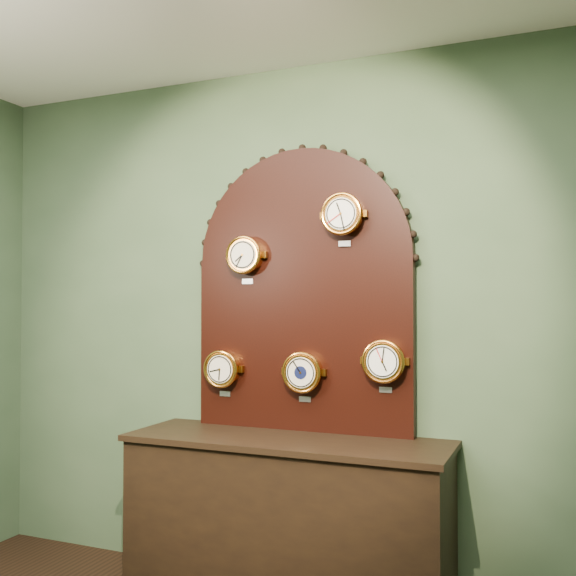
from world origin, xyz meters
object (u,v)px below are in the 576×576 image
at_px(shop_counter, 286,524).
at_px(roman_clock, 245,255).
at_px(hygrometer, 222,369).
at_px(tide_clock, 384,361).
at_px(display_board, 302,280).
at_px(arabic_clock, 343,214).
at_px(barometer, 303,372).

xyz_separation_m(shop_counter, roman_clock, (-0.31, 0.15, 1.36)).
bearing_deg(hygrometer, roman_clock, -0.02).
height_order(hygrometer, tide_clock, tide_clock).
height_order(display_board, arabic_clock, display_board).
relative_size(roman_clock, hygrometer, 1.01).
relative_size(shop_counter, roman_clock, 6.16).
bearing_deg(hygrometer, tide_clock, -0.02).
xyz_separation_m(display_board, hygrometer, (-0.45, -0.07, -0.48)).
xyz_separation_m(arabic_clock, hygrometer, (-0.69, 0.00, -0.81)).
bearing_deg(arabic_clock, roman_clock, 179.97).
bearing_deg(roman_clock, shop_counter, -26.52).
relative_size(shop_counter, barometer, 5.98).
distance_m(shop_counter, display_board, 1.25).
relative_size(roman_clock, arabic_clock, 0.96).
bearing_deg(tide_clock, roman_clock, 179.98).
bearing_deg(barometer, hygrometer, 179.95).
bearing_deg(arabic_clock, hygrometer, 179.97).
xyz_separation_m(hygrometer, tide_clock, (0.91, -0.00, 0.07)).
bearing_deg(tide_clock, arabic_clock, -179.98).
bearing_deg(shop_counter, arabic_clock, 31.85).
relative_size(hygrometer, barometer, 0.97).
height_order(shop_counter, hygrometer, hygrometer).
height_order(display_board, hygrometer, display_board).
xyz_separation_m(arabic_clock, barometer, (-0.22, -0.00, -0.81)).
xyz_separation_m(roman_clock, hygrometer, (-0.14, 0.00, -0.62)).
bearing_deg(hygrometer, arabic_clock, -0.03).
height_order(roman_clock, arabic_clock, arabic_clock).
distance_m(shop_counter, arabic_clock, 1.58).
bearing_deg(shop_counter, barometer, 79.62).
height_order(roman_clock, tide_clock, roman_clock).
distance_m(display_board, tide_clock, 0.62).
bearing_deg(tide_clock, barometer, -179.99).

